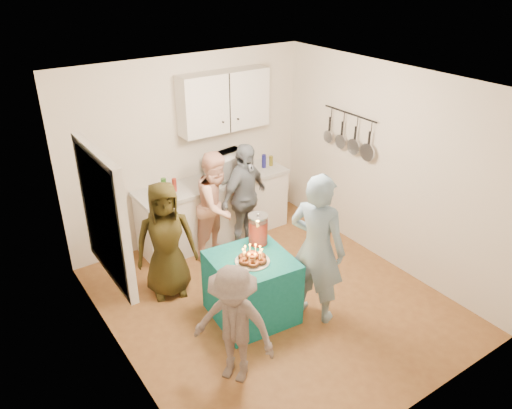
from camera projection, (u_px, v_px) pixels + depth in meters
floor at (272, 300)px, 6.01m from camera, size 4.00×4.00×0.00m
ceiling at (276, 85)px, 4.84m from camera, size 4.00×4.00×0.00m
back_wall at (189, 150)px, 6.90m from camera, size 3.60×3.60×0.00m
left_wall at (114, 255)px, 4.52m from camera, size 4.00×4.00×0.00m
right_wall at (388, 168)px, 6.33m from camera, size 4.00×4.00×0.00m
window_night at (102, 217)px, 4.64m from camera, size 0.04×1.00×1.20m
counter at (215, 211)px, 7.17m from camera, size 2.20×0.58×0.86m
countertop at (213, 182)px, 6.96m from camera, size 2.24×0.62×0.05m
upper_cabinet at (224, 101)px, 6.74m from camera, size 1.30×0.30×0.80m
pot_rack at (347, 132)px, 6.67m from camera, size 0.12×1.00×0.60m
microwave at (229, 165)px, 7.01m from camera, size 0.66×0.51×0.33m
party_table at (252, 287)px, 5.61m from camera, size 0.92×0.92×0.76m
donut_cake at (252, 255)px, 5.35m from camera, size 0.38×0.38×0.18m
punch_jar at (258, 230)px, 5.66m from camera, size 0.22×0.22×0.34m
man_birthday at (317, 249)px, 5.39m from camera, size 0.65×0.76×1.76m
woman_back_left at (166, 240)px, 5.85m from camera, size 0.82×0.65×1.46m
woman_back_center at (217, 205)px, 6.62m from camera, size 0.90×0.82×1.50m
woman_back_right at (244, 198)px, 6.77m from camera, size 0.98×0.66×1.54m
child_near_left at (234, 326)px, 4.66m from camera, size 0.85×0.94×1.27m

